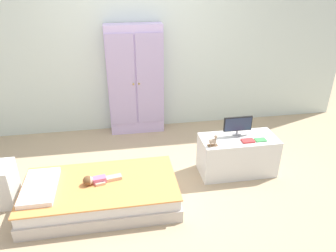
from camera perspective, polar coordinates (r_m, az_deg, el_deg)
The scene contains 11 objects.
ground_plane at distance 3.70m, azimuth -2.60°, elevation -10.71°, with size 10.00×10.00×0.02m, color tan.
back_wall at distance 4.60m, azimuth -5.53°, elevation 15.41°, with size 6.40×0.05×2.70m, color silver.
bed at distance 3.43m, azimuth -11.88°, elevation -11.82°, with size 1.56×0.82×0.27m.
pillow at distance 3.42m, azimuth -22.03°, elevation -10.10°, with size 0.32×0.58×0.05m, color white.
doll at distance 3.33m, azimuth -12.95°, elevation -9.42°, with size 0.39×0.15×0.10m.
wardrobe at distance 4.58m, azimuth -5.86°, elevation 8.07°, with size 0.78×0.26×1.57m.
tv_stand at distance 3.88m, azimuth 12.31°, elevation -5.10°, with size 0.89×0.42×0.46m, color silver.
tv_monitor at distance 3.76m, azimuth 12.44°, elevation 0.24°, with size 0.34×0.10×0.23m.
rocking_horse_toy at distance 3.52m, azimuth 8.20°, elevation -2.60°, with size 0.11×0.04×0.13m.
book_red at distance 3.71m, azimuth 14.13°, elevation -2.58°, with size 0.14×0.10×0.02m, color #CC3838.
book_green at distance 3.77m, azimuth 16.26°, elevation -2.40°, with size 0.13×0.09×0.01m, color #429E51.
Camera 1 is at (-0.33, -2.93, 2.22)m, focal length 33.95 mm.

